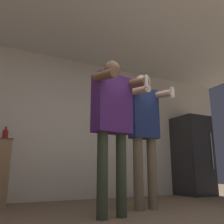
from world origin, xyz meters
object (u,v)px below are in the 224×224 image
bottle_dark_rum (5,134)px  person_woman_foreground (113,116)px  person_man_side (144,125)px  refrigerator (193,155)px

bottle_dark_rum → person_woman_foreground: 1.86m
bottle_dark_rum → person_man_side: 2.06m
refrigerator → bottle_dark_rum: size_ratio=7.38×
bottle_dark_rum → person_man_side: bearing=-37.0°
bottle_dark_rum → person_man_side: person_man_side is taller
bottle_dark_rum → person_man_side: (1.64, -1.24, 0.07)m
bottle_dark_rum → person_man_side: size_ratio=0.12×
person_woman_foreground → person_man_side: (0.66, 0.34, 0.00)m
person_man_side → bottle_dark_rum: bearing=143.0°
bottle_dark_rum → person_woman_foreground: size_ratio=0.13×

